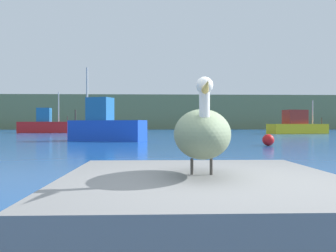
{
  "coord_description": "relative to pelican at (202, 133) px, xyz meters",
  "views": [
    {
      "loc": [
        -0.71,
        -3.05,
        1.06
      ],
      "look_at": [
        0.26,
        23.17,
        0.91
      ],
      "focal_mm": 38.85,
      "sensor_mm": 36.0,
      "label": 1
    }
  ],
  "objects": [
    {
      "name": "ground_plane",
      "position": [
        0.26,
        -0.41,
        -0.97
      ],
      "size": [
        260.0,
        260.0,
        0.0
      ],
      "primitive_type": "plane",
      "color": "#194C93"
    },
    {
      "name": "hillside_backdrop",
      "position": [
        0.26,
        75.88,
        2.45
      ],
      "size": [
        140.0,
        16.65,
        6.85
      ],
      "primitive_type": "cube",
      "color": "#6B7A51",
      "rests_on": "ground"
    },
    {
      "name": "pier_dock",
      "position": [
        0.0,
        0.01,
        -0.69
      ],
      "size": [
        2.66,
        2.98,
        0.56
      ],
      "primitive_type": "cube",
      "color": "slate",
      "rests_on": "ground"
    },
    {
      "name": "pelican",
      "position": [
        0.0,
        0.0,
        0.0
      ],
      "size": [
        0.63,
        1.5,
        0.9
      ],
      "rotation": [
        0.0,
        0.0,
        -1.65
      ],
      "color": "gray",
      "rests_on": "pier_dock"
    },
    {
      "name": "fishing_boat_blue",
      "position": [
        -3.5,
        19.31,
        -0.05
      ],
      "size": [
        4.99,
        3.07,
        4.65
      ],
      "rotation": [
        0.0,
        0.0,
        2.79
      ],
      "color": "blue",
      "rests_on": "ground"
    },
    {
      "name": "fishing_boat_yellow",
      "position": [
        14.9,
        35.17,
        -0.08
      ],
      "size": [
        6.64,
        3.39,
        3.64
      ],
      "rotation": [
        0.0,
        0.0,
        0.22
      ],
      "color": "yellow",
      "rests_on": "ground"
    },
    {
      "name": "fishing_boat_red",
      "position": [
        -13.61,
        40.17,
        -0.01
      ],
      "size": [
        5.86,
        2.09,
        4.87
      ],
      "rotation": [
        0.0,
        0.0,
        0.06
      ],
      "color": "red",
      "rests_on": "ground"
    },
    {
      "name": "mooring_buoy",
      "position": [
        5.07,
        13.96,
        -0.69
      ],
      "size": [
        0.57,
        0.57,
        0.57
      ],
      "primitive_type": "sphere",
      "color": "red",
      "rests_on": "ground"
    }
  ]
}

